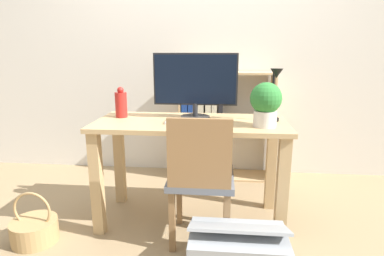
{
  "coord_description": "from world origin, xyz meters",
  "views": [
    {
      "loc": [
        0.21,
        -2.09,
        1.19
      ],
      "look_at": [
        0.0,
        0.1,
        0.65
      ],
      "focal_mm": 30.0,
      "sensor_mm": 36.0,
      "label": 1
    }
  ],
  "objects_px": {
    "potted_plant": "(266,103)",
    "bookshelf": "(210,123)",
    "basket": "(34,229)",
    "chair": "(201,176)",
    "storage_box": "(238,253)",
    "desk_lamp": "(274,90)",
    "monitor": "(195,82)",
    "keyboard": "(191,122)",
    "vase": "(121,104)"
  },
  "relations": [
    {
      "from": "potted_plant",
      "to": "bookshelf",
      "type": "xyz_separation_m",
      "value": [
        -0.38,
        0.95,
        -0.36
      ]
    },
    {
      "from": "bookshelf",
      "to": "basket",
      "type": "relative_size",
      "value": 2.96
    },
    {
      "from": "chair",
      "to": "bookshelf",
      "type": "distance_m",
      "value": 1.13
    },
    {
      "from": "bookshelf",
      "to": "storage_box",
      "type": "bearing_deg",
      "value": -81.48
    },
    {
      "from": "desk_lamp",
      "to": "bookshelf",
      "type": "relative_size",
      "value": 0.35
    },
    {
      "from": "monitor",
      "to": "keyboard",
      "type": "xyz_separation_m",
      "value": [
        -0.01,
        -0.15,
        -0.24
      ]
    },
    {
      "from": "vase",
      "to": "bookshelf",
      "type": "relative_size",
      "value": 0.22
    },
    {
      "from": "monitor",
      "to": "storage_box",
      "type": "height_order",
      "value": "monitor"
    },
    {
      "from": "monitor",
      "to": "bookshelf",
      "type": "height_order",
      "value": "monitor"
    },
    {
      "from": "potted_plant",
      "to": "basket",
      "type": "bearing_deg",
      "value": -169.83
    },
    {
      "from": "monitor",
      "to": "basket",
      "type": "bearing_deg",
      "value": -154.8
    },
    {
      "from": "keyboard",
      "to": "storage_box",
      "type": "height_order",
      "value": "keyboard"
    },
    {
      "from": "basket",
      "to": "keyboard",
      "type": "bearing_deg",
      "value": 17.9
    },
    {
      "from": "bookshelf",
      "to": "basket",
      "type": "height_order",
      "value": "bookshelf"
    },
    {
      "from": "desk_lamp",
      "to": "bookshelf",
      "type": "xyz_separation_m",
      "value": [
        -0.44,
        0.83,
        -0.42
      ]
    },
    {
      "from": "potted_plant",
      "to": "chair",
      "type": "distance_m",
      "value": 0.6
    },
    {
      "from": "desk_lamp",
      "to": "potted_plant",
      "type": "height_order",
      "value": "desk_lamp"
    },
    {
      "from": "keyboard",
      "to": "desk_lamp",
      "type": "distance_m",
      "value": 0.57
    },
    {
      "from": "desk_lamp",
      "to": "chair",
      "type": "distance_m",
      "value": 0.73
    },
    {
      "from": "vase",
      "to": "potted_plant",
      "type": "bearing_deg",
      "value": -11.34
    },
    {
      "from": "vase",
      "to": "storage_box",
      "type": "height_order",
      "value": "vase"
    },
    {
      "from": "basket",
      "to": "desk_lamp",
      "type": "bearing_deg",
      "value": 14.11
    },
    {
      "from": "keyboard",
      "to": "potted_plant",
      "type": "height_order",
      "value": "potted_plant"
    },
    {
      "from": "basket",
      "to": "chair",
      "type": "bearing_deg",
      "value": 4.38
    },
    {
      "from": "vase",
      "to": "potted_plant",
      "type": "distance_m",
      "value": 1.0
    },
    {
      "from": "vase",
      "to": "storage_box",
      "type": "bearing_deg",
      "value": -38.83
    },
    {
      "from": "keyboard",
      "to": "potted_plant",
      "type": "bearing_deg",
      "value": -6.86
    },
    {
      "from": "monitor",
      "to": "chair",
      "type": "xyz_separation_m",
      "value": [
        0.07,
        -0.38,
        -0.52
      ]
    },
    {
      "from": "potted_plant",
      "to": "bookshelf",
      "type": "height_order",
      "value": "potted_plant"
    },
    {
      "from": "monitor",
      "to": "bookshelf",
      "type": "distance_m",
      "value": 0.88
    },
    {
      "from": "monitor",
      "to": "chair",
      "type": "distance_m",
      "value": 0.65
    },
    {
      "from": "potted_plant",
      "to": "storage_box",
      "type": "relative_size",
      "value": 0.52
    },
    {
      "from": "basket",
      "to": "storage_box",
      "type": "relative_size",
      "value": 0.64
    },
    {
      "from": "chair",
      "to": "potted_plant",
      "type": "bearing_deg",
      "value": 29.6
    },
    {
      "from": "potted_plant",
      "to": "storage_box",
      "type": "xyz_separation_m",
      "value": [
        -0.17,
        -0.46,
        -0.74
      ]
    },
    {
      "from": "bookshelf",
      "to": "potted_plant",
      "type": "bearing_deg",
      "value": -68.41
    },
    {
      "from": "keyboard",
      "to": "bookshelf",
      "type": "height_order",
      "value": "bookshelf"
    },
    {
      "from": "vase",
      "to": "basket",
      "type": "relative_size",
      "value": 0.64
    },
    {
      "from": "desk_lamp",
      "to": "potted_plant",
      "type": "xyz_separation_m",
      "value": [
        -0.07,
        -0.12,
        -0.06
      ]
    },
    {
      "from": "monitor",
      "to": "bookshelf",
      "type": "xyz_separation_m",
      "value": [
        0.07,
        0.75,
        -0.46
      ]
    },
    {
      "from": "monitor",
      "to": "potted_plant",
      "type": "distance_m",
      "value": 0.51
    },
    {
      "from": "monitor",
      "to": "bookshelf",
      "type": "relative_size",
      "value": 0.58
    },
    {
      "from": "potted_plant",
      "to": "keyboard",
      "type": "bearing_deg",
      "value": 173.14
    },
    {
      "from": "monitor",
      "to": "vase",
      "type": "xyz_separation_m",
      "value": [
        -0.52,
        -0.01,
        -0.15
      ]
    },
    {
      "from": "basket",
      "to": "storage_box",
      "type": "distance_m",
      "value": 1.29
    },
    {
      "from": "desk_lamp",
      "to": "bookshelf",
      "type": "bearing_deg",
      "value": 118.08
    },
    {
      "from": "bookshelf",
      "to": "storage_box",
      "type": "xyz_separation_m",
      "value": [
        0.21,
        -1.41,
        -0.39
      ]
    },
    {
      "from": "vase",
      "to": "basket",
      "type": "distance_m",
      "value": 0.98
    },
    {
      "from": "keyboard",
      "to": "potted_plant",
      "type": "xyz_separation_m",
      "value": [
        0.47,
        -0.06,
        0.14
      ]
    },
    {
      "from": "monitor",
      "to": "potted_plant",
      "type": "relative_size",
      "value": 2.09
    }
  ]
}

